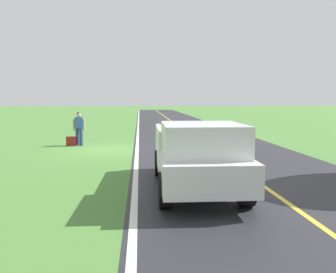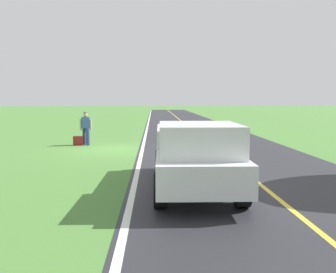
# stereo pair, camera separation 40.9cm
# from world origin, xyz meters

# --- Properties ---
(ground_plane) EXTENTS (200.00, 200.00, 0.00)m
(ground_plane) POSITION_xyz_m (0.00, 0.00, 0.00)
(ground_plane) COLOR #4C7F38
(road_surface) EXTENTS (7.43, 120.00, 0.00)m
(road_surface) POSITION_xyz_m (-4.81, 0.00, 0.00)
(road_surface) COLOR #28282D
(road_surface) RESTS_ON ground
(lane_edge_line) EXTENTS (0.16, 117.60, 0.00)m
(lane_edge_line) POSITION_xyz_m (-1.27, 0.00, 0.01)
(lane_edge_line) COLOR silver
(lane_edge_line) RESTS_ON ground
(lane_centre_line) EXTENTS (0.14, 117.60, 0.00)m
(lane_centre_line) POSITION_xyz_m (-4.81, 0.00, 0.01)
(lane_centre_line) COLOR gold
(lane_centre_line) RESTS_ON ground
(hitchhiker_walking) EXTENTS (0.62, 0.51, 1.75)m
(hitchhiker_walking) POSITION_xyz_m (1.71, -1.74, 0.98)
(hitchhiker_walking) COLOR navy
(hitchhiker_walking) RESTS_ON ground
(suitcase_carried) EXTENTS (0.47, 0.22, 0.47)m
(suitcase_carried) POSITION_xyz_m (2.12, -1.65, 0.24)
(suitcase_carried) COLOR maroon
(suitcase_carried) RESTS_ON ground
(pickup_truck_passing) EXTENTS (2.17, 5.44, 1.82)m
(pickup_truck_passing) POSITION_xyz_m (-2.89, 7.56, 0.97)
(pickup_truck_passing) COLOR silver
(pickup_truck_passing) RESTS_ON ground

